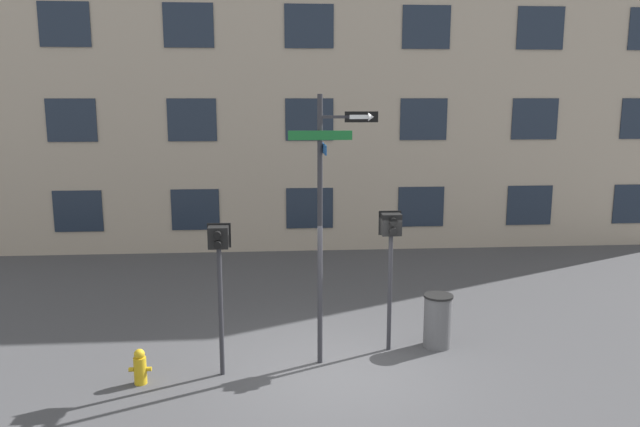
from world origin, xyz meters
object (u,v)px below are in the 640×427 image
pedestrian_signal_right (391,241)px  street_sign_pole (325,209)px  pedestrian_signal_left (219,258)px  fire_hydrant (140,367)px  trash_bin (438,321)px

pedestrian_signal_right → street_sign_pole: bearing=-158.9°
pedestrian_signal_left → fire_hydrant: pedestrian_signal_left is taller
pedestrian_signal_right → trash_bin: bearing=5.1°
street_sign_pole → pedestrian_signal_left: size_ratio=1.81×
street_sign_pole → trash_bin: size_ratio=4.64×
pedestrian_signal_right → fire_hydrant: pedestrian_signal_right is taller
pedestrian_signal_left → trash_bin: (3.97, 0.92, -1.54)m
street_sign_pole → trash_bin: bearing=14.5°
pedestrian_signal_right → fire_hydrant: size_ratio=4.34×
pedestrian_signal_left → trash_bin: bearing=13.1°
street_sign_pole → pedestrian_signal_left: bearing=-168.7°
fire_hydrant → trash_bin: trash_bin is taller
pedestrian_signal_right → pedestrian_signal_left: bearing=-164.5°
pedestrian_signal_left → fire_hydrant: size_ratio=4.32×
street_sign_pole → pedestrian_signal_right: (1.25, 0.48, -0.71)m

